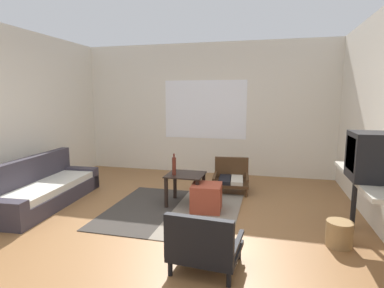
{
  "coord_description": "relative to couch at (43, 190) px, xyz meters",
  "views": [
    {
      "loc": [
        1.32,
        -3.34,
        1.61
      ],
      "look_at": [
        0.28,
        0.79,
        0.96
      ],
      "focal_mm": 28.89,
      "sensor_mm": 36.0,
      "label": 1
    }
  ],
  "objects": [
    {
      "name": "armchair_striped_foreground",
      "position": [
        2.73,
        -1.19,
        0.03
      ],
      "size": [
        0.67,
        0.62,
        0.59
      ],
      "color": "black",
      "rests_on": "ground"
    },
    {
      "name": "ground_plane",
      "position": [
        1.96,
        -0.47,
        -0.22
      ],
      "size": [
        7.8,
        7.8,
        0.0
      ],
      "primitive_type": "plane",
      "color": "olive"
    },
    {
      "name": "armchair_by_window",
      "position": [
        2.67,
        1.4,
        0.02
      ],
      "size": [
        0.65,
        0.64,
        0.55
      ],
      "color": "#472D19",
      "rests_on": "ground"
    },
    {
      "name": "ottoman_orange",
      "position": [
        2.45,
        0.33,
        -0.03
      ],
      "size": [
        0.45,
        0.45,
        0.39
      ],
      "primitive_type": "cube",
      "rotation": [
        0.0,
        0.0,
        0.08
      ],
      "color": "#993D28",
      "rests_on": "ground"
    },
    {
      "name": "coffee_table",
      "position": [
        2.09,
        0.52,
        0.14
      ],
      "size": [
        0.55,
        0.51,
        0.47
      ],
      "color": "black",
      "rests_on": "ground"
    },
    {
      "name": "console_shelf",
      "position": [
        4.32,
        -0.48,
        0.51
      ],
      "size": [
        0.47,
        1.47,
        0.82
      ],
      "color": "#B2AD9E",
      "rests_on": "ground"
    },
    {
      "name": "glass_bottle",
      "position": [
        1.94,
        0.42,
        0.39
      ],
      "size": [
        0.06,
        0.06,
        0.32
      ],
      "color": "#5B2319",
      "rests_on": "coffee_table"
    },
    {
      "name": "wicker_basket",
      "position": [
        4.06,
        -0.35,
        -0.08
      ],
      "size": [
        0.28,
        0.28,
        0.28
      ],
      "primitive_type": "cylinder",
      "color": "#9E7A4C",
      "rests_on": "ground"
    },
    {
      "name": "couch",
      "position": [
        0.0,
        0.0,
        0.0
      ],
      "size": [
        0.83,
        2.01,
        0.71
      ],
      "color": "#38333D",
      "rests_on": "ground"
    },
    {
      "name": "area_rug",
      "position": [
        1.99,
        0.21,
        -0.22
      ],
      "size": [
        1.84,
        1.87,
        0.01
      ],
      "color": "#38332D",
      "rests_on": "ground"
    },
    {
      "name": "far_wall_with_window",
      "position": [
        1.96,
        2.59,
        1.13
      ],
      "size": [
        5.6,
        0.13,
        2.7
      ],
      "color": "silver",
      "rests_on": "ground"
    },
    {
      "name": "clay_vase",
      "position": [
        4.32,
        -0.19,
        0.71
      ],
      "size": [
        0.26,
        0.26,
        0.29
      ],
      "color": "#A87047",
      "rests_on": "console_shelf"
    },
    {
      "name": "crt_television",
      "position": [
        4.31,
        -0.61,
        0.83
      ],
      "size": [
        0.55,
        0.42,
        0.46
      ],
      "color": "black",
      "rests_on": "console_shelf"
    }
  ]
}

